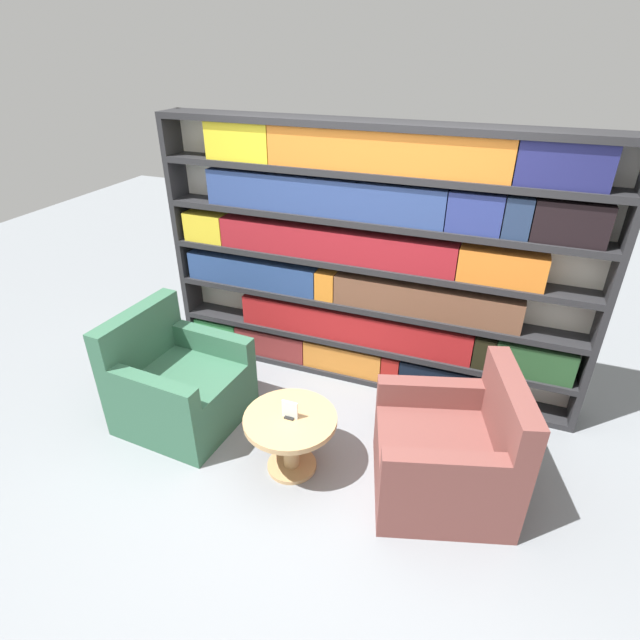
# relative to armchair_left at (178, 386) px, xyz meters

# --- Properties ---
(ground_plane) EXTENTS (14.00, 14.00, 0.00)m
(ground_plane) POSITION_rel_armchair_left_xyz_m (1.20, -0.27, -0.31)
(ground_plane) COLOR gray
(bookshelf) EXTENTS (3.55, 0.30, 2.20)m
(bookshelf) POSITION_rel_armchair_left_xyz_m (1.19, 1.11, 0.80)
(bookshelf) COLOR silver
(bookshelf) RESTS_ON ground_plane
(armchair_left) EXTENTS (0.91, 0.89, 0.91)m
(armchair_left) POSITION_rel_armchair_left_xyz_m (0.00, 0.00, 0.00)
(armchair_left) COLOR #336047
(armchair_left) RESTS_ON ground_plane
(armchair_right) EXTENTS (1.07, 1.05, 0.91)m
(armchair_right) POSITION_rel_armchair_left_xyz_m (2.11, 0.01, 0.00)
(armchair_right) COLOR brown
(armchair_right) RESTS_ON ground_plane
(coffee_table) EXTENTS (0.64, 0.64, 0.46)m
(coffee_table) POSITION_rel_armchair_left_xyz_m (1.06, -0.18, 0.02)
(coffee_table) COLOR tan
(coffee_table) RESTS_ON ground_plane
(table_sign) EXTENTS (0.11, 0.06, 0.13)m
(table_sign) POSITION_rel_armchair_left_xyz_m (1.06, -0.18, 0.20)
(table_sign) COLOR black
(table_sign) RESTS_ON coffee_table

